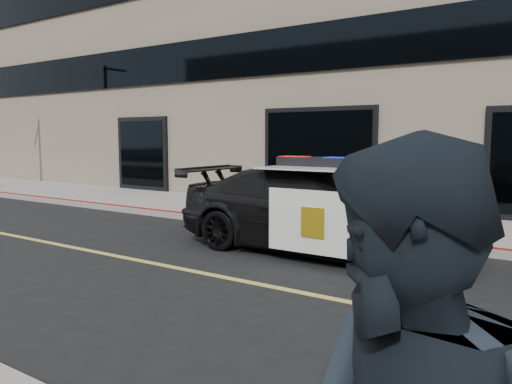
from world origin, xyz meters
The scene contains 5 objects.
ground centered at (0.00, 0.00, 0.00)m, with size 120.00×120.00×0.00m, color black.
sidewalk_n centered at (0.00, 5.25, 0.07)m, with size 60.00×3.50×0.15m, color gray.
building_n centered at (0.00, 10.50, 6.00)m, with size 60.00×7.00×12.00m, color #756856.
police_car centered at (1.36, 2.27, 0.76)m, with size 2.39×5.21×1.70m.
fire_hydrant centered at (-1.14, 4.41, 0.54)m, with size 0.38×0.53×0.84m.
Camera 1 is at (5.39, -5.63, 2.05)m, focal length 35.00 mm.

